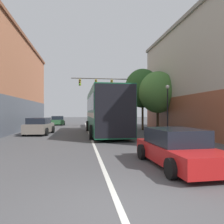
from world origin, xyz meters
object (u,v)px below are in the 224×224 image
(parked_car_left_mid, at_px, (57,121))
(street_tree_far, at_px, (143,88))
(street_tree_near, at_px, (158,92))
(street_lamp, at_px, (168,108))
(hatchback_foreground, at_px, (177,148))
(bus, at_px, (105,110))
(traffic_signal_gantry, at_px, (110,90))
(parked_car_left_near, at_px, (39,126))

(parked_car_left_mid, relative_size, street_tree_far, 0.70)
(street_tree_near, bearing_deg, parked_car_left_mid, 130.99)
(street_lamp, distance_m, street_tree_far, 6.16)
(hatchback_foreground, bearing_deg, parked_car_left_mid, 12.56)
(bus, relative_size, street_lamp, 2.73)
(hatchback_foreground, height_order, traffic_signal_gantry, traffic_signal_gantry)
(traffic_signal_gantry, height_order, street_lamp, traffic_signal_gantry)
(hatchback_foreground, relative_size, parked_car_left_mid, 0.95)
(street_tree_near, distance_m, street_tree_far, 2.16)
(street_lamp, relative_size, street_tree_near, 0.69)
(parked_car_left_near, xyz_separation_m, street_tree_near, (10.88, 1.47, 3.14))
(bus, distance_m, street_lamp, 5.12)
(street_lamp, xyz_separation_m, street_tree_far, (-0.37, 5.77, 2.14))
(bus, height_order, street_tree_near, street_tree_near)
(parked_car_left_mid, distance_m, street_tree_near, 16.83)
(hatchback_foreground, height_order, parked_car_left_mid, parked_car_left_mid)
(bus, height_order, parked_car_left_mid, bus)
(parked_car_left_near, relative_size, traffic_signal_gantry, 0.54)
(traffic_signal_gantry, bearing_deg, street_tree_near, -61.32)
(parked_car_left_near, xyz_separation_m, traffic_signal_gantry, (7.09, 8.40, 4.07))
(street_lamp, bearing_deg, street_tree_far, 93.64)
(bus, relative_size, hatchback_foreground, 2.58)
(bus, distance_m, hatchback_foreground, 11.33)
(hatchback_foreground, xyz_separation_m, parked_car_left_mid, (-6.70, 25.76, 0.02))
(parked_car_left_near, bearing_deg, traffic_signal_gantry, -35.28)
(hatchback_foreground, xyz_separation_m, street_tree_far, (3.15, 15.11, 3.76))
(street_tree_near, bearing_deg, bus, -158.65)
(hatchback_foreground, bearing_deg, parked_car_left_near, 27.70)
(street_lamp, bearing_deg, parked_car_left_mid, 121.91)
(street_tree_far, bearing_deg, parked_car_left_mid, 132.80)
(hatchback_foreground, distance_m, street_tree_near, 14.27)
(street_lamp, xyz_separation_m, street_tree_near, (0.62, 3.93, 1.57))
(bus, height_order, traffic_signal_gantry, traffic_signal_gantry)
(parked_car_left_near, height_order, street_lamp, street_lamp)
(street_tree_near, bearing_deg, traffic_signal_gantry, 118.68)
(hatchback_foreground, relative_size, parked_car_left_near, 1.06)
(bus, relative_size, traffic_signal_gantry, 1.49)
(parked_car_left_near, height_order, street_tree_far, street_tree_far)
(parked_car_left_near, xyz_separation_m, street_lamp, (10.26, -2.47, 1.56))
(parked_car_left_near, distance_m, street_lamp, 10.67)
(bus, distance_m, street_tree_far, 6.36)
(traffic_signal_gantry, distance_m, street_tree_far, 5.82)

